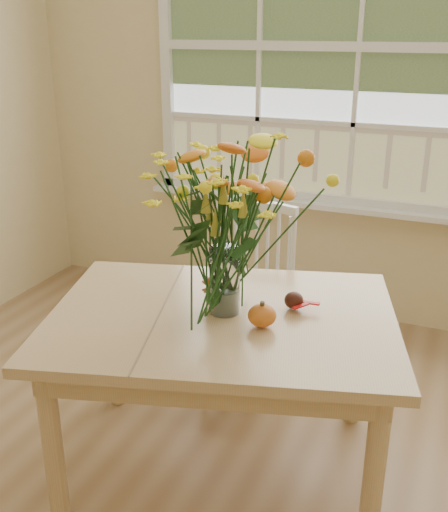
% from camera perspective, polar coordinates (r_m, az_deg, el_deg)
% --- Properties ---
extents(wall_back, '(4.00, 0.02, 2.70)m').
position_cam_1_polar(wall_back, '(3.41, 12.62, 15.53)').
color(wall_back, beige).
rests_on(wall_back, floor).
extents(window, '(2.42, 0.12, 1.74)m').
position_cam_1_polar(window, '(3.36, 12.74, 18.55)').
color(window, silver).
rests_on(window, wall_back).
extents(dining_table, '(1.45, 1.20, 0.67)m').
position_cam_1_polar(dining_table, '(2.23, -0.20, -7.63)').
color(dining_table, tan).
rests_on(dining_table, floor).
extents(windsor_chair, '(0.41, 0.39, 0.86)m').
position_cam_1_polar(windsor_chair, '(2.89, 2.52, -2.80)').
color(windsor_chair, white).
rests_on(windsor_chair, floor).
extents(flower_vase, '(0.52, 0.52, 0.62)m').
position_cam_1_polar(flower_vase, '(2.07, 0.06, 3.96)').
color(flower_vase, white).
rests_on(flower_vase, dining_table).
extents(pumpkin, '(0.10, 0.10, 0.08)m').
position_cam_1_polar(pumpkin, '(2.09, 3.64, -5.79)').
color(pumpkin, '#C24B16').
rests_on(pumpkin, dining_table).
extents(turkey_figurine, '(0.09, 0.07, 0.11)m').
position_cam_1_polar(turkey_figurine, '(2.21, -0.75, -4.07)').
color(turkey_figurine, '#CCB78C').
rests_on(turkey_figurine, dining_table).
extents(dark_gourd, '(0.13, 0.10, 0.06)m').
position_cam_1_polar(dark_gourd, '(2.23, 6.66, -4.29)').
color(dark_gourd, '#38160F').
rests_on(dark_gourd, dining_table).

